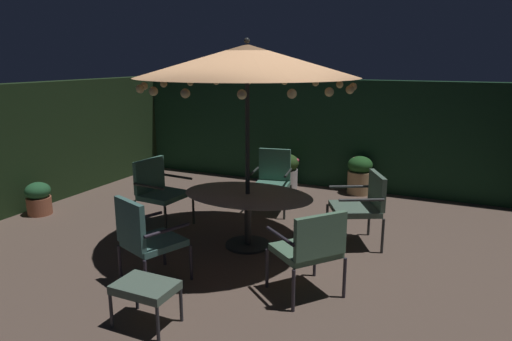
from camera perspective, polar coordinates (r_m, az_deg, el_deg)
The scene contains 14 objects.
ground_plane at distance 6.17m, azimuth 0.17°, elevation -9.42°, with size 8.56×7.01×0.02m, color brown.
hedge_backdrop_rear at distance 8.94m, azimuth 9.21°, elevation 4.52°, with size 8.56×0.30×2.03m, color #163420.
hedge_backdrop_left at distance 8.41m, azimuth -26.35°, elevation 2.70°, with size 0.30×7.01×2.03m, color #1D3118.
patio_dining_table at distance 5.99m, azimuth -1.03°, elevation -4.08°, with size 1.73×1.20×0.72m.
patio_umbrella at distance 5.71m, azimuth -1.11°, elevation 13.31°, with size 2.73×2.73×2.65m.
patio_chair_north at distance 5.15m, azimuth -13.48°, elevation -7.84°, with size 0.74×0.76×0.98m.
patio_chair_northeast at distance 4.77m, azimuth 6.76°, elevation -9.23°, with size 0.84×0.85×0.94m.
patio_chair_east at distance 6.21m, azimuth 12.97°, elevation -3.89°, with size 0.84×0.85×0.96m.
patio_chair_southeast at distance 7.40m, azimuth 2.06°, elevation -0.85°, with size 0.66×0.66×0.99m.
patio_chair_south at distance 6.85m, azimuth -11.93°, elevation -2.11°, with size 0.64×0.70×0.99m.
ottoman_footrest at distance 4.48m, azimuth -13.47°, elevation -13.99°, with size 0.55×0.39×0.41m.
potted_plant_left_far at distance 8.07m, azimuth -25.21°, elevation -3.08°, with size 0.38×0.38×0.52m.
potted_plant_left_near at distance 8.80m, azimuth 3.76°, elevation 0.08°, with size 0.47×0.47×0.65m.
potted_plant_right_far at distance 8.60m, azimuth 12.65°, elevation -0.47°, with size 0.44×0.44×0.69m.
Camera 1 is at (2.37, -5.16, 2.40)m, focal length 32.48 mm.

